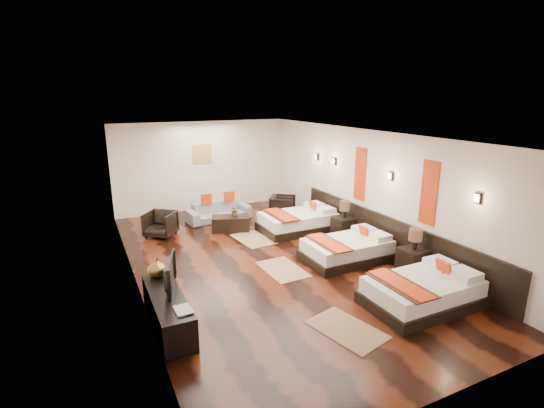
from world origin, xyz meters
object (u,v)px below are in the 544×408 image
armchair_left (160,224)px  tv (166,274)px  coffee_table (231,223)px  figurine (157,267)px  table_plant (235,210)px  book (175,312)px  sofa (218,211)px  nightstand_b (344,225)px  tv_console (168,311)px  armchair_right (283,206)px  bed_near (423,291)px  bed_mid (348,249)px  nightstand_a (413,259)px  bed_far (299,221)px

armchair_left → tv: bearing=-61.7°
armchair_left → coffee_table: 1.85m
figurine → table_plant: size_ratio=1.14×
book → sofa: size_ratio=0.17×
nightstand_b → sofa: (-2.42, 2.89, -0.08)m
nightstand_b → table_plant: (-2.29, 1.85, 0.20)m
tv_console → table_plant: 4.82m
coffee_table → armchair_left: bearing=168.6°
tv_console → armchair_right: (4.38, 4.50, 0.05)m
tv_console → book: book is taller
figurine → coffee_table: figurine is taller
armchair_left → armchair_right: size_ratio=1.01×
bed_near → armchair_left: 6.61m
bed_near → bed_mid: 2.22m
figurine → table_plant: bearing=50.7°
bed_near → armchair_right: size_ratio=2.75×
bed_mid → nightstand_b: bearing=58.0°
tv_console → coffee_table: bearing=57.7°
table_plant → nightstand_b: bearing=-38.9°
tv → bed_mid: bearing=-62.0°
nightstand_a → figurine: bearing=168.5°
figurine → armchair_right: size_ratio=0.47×
nightstand_b → armchair_left: (-4.23, 2.20, -0.01)m
coffee_table → tv_console: bearing=-122.3°
tv_console → table_plant: bearing=56.5°
nightstand_a → coffee_table: 4.89m
book → coffee_table: size_ratio=0.32×
figurine → bed_mid: bearing=2.7°
nightstand_a → table_plant: 4.84m
nightstand_a → bed_far: bearing=102.3°
armchair_right → tv_console: bearing=172.7°
bed_far → figurine: size_ratio=5.93×
tv_console → armchair_right: armchair_right is taller
coffee_table → table_plant: bearing=3.4°
bed_far → table_plant: size_ratio=6.77×
bed_mid → figurine: (-4.19, -0.20, 0.47)m
tv_console → tv: size_ratio=2.00×
bed_mid → armchair_right: size_ratio=2.66×
sofa → table_plant: size_ratio=6.18×
table_plant → book: bearing=-120.0°
book → figurine: bearing=90.0°
bed_near → sofa: size_ratio=1.08×
sofa → armchair_right: armchair_right is taller
tv → book: (-0.05, -0.81, -0.24)m
coffee_table → book: bearing=-118.8°
nightstand_b → table_plant: 2.95m
nightstand_b → book: 5.66m
bed_mid → tv: 4.25m
book → table_plant: (2.66, 4.60, -0.02)m
bed_near → table_plant: (-1.54, 5.27, 0.29)m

